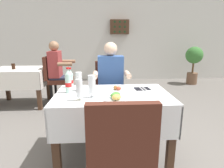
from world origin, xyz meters
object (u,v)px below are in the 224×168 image
(cola_bottle_primary, at_px, (71,79))
(napkin_cutlery_set, at_px, (142,89))
(wall_bottle_rack, at_px, (119,27))
(background_patron, at_px, (59,69))
(chair_far_diner_seat, at_px, (109,90))
(seated_diner_far, at_px, (111,82))
(beer_glass_left, at_px, (79,90))
(chair_near_camera_side, at_px, (119,153))
(beer_glass_middle, at_px, (92,86))
(background_chair_right, at_px, (57,77))
(cola_bottle_secondary, at_px, (68,82))
(beer_glass_right, at_px, (79,81))
(plate_far_diner, at_px, (116,89))
(main_dining_table, at_px, (113,109))
(background_dining_table, at_px, (20,78))
(background_table_tumbler, at_px, (13,66))
(potted_plant_corner, at_px, (194,60))
(plate_near_camera, at_px, (115,97))

(cola_bottle_primary, distance_m, napkin_cutlery_set, 0.85)
(wall_bottle_rack, bearing_deg, background_patron, -123.55)
(chair_far_diner_seat, height_order, seated_diner_far, seated_diner_far)
(seated_diner_far, relative_size, beer_glass_left, 6.14)
(chair_near_camera_side, xyz_separation_m, beer_glass_middle, (-0.21, 0.66, 0.30))
(beer_glass_left, xyz_separation_m, background_chair_right, (-0.68, 1.97, -0.29))
(cola_bottle_secondary, height_order, wall_bottle_rack, wall_bottle_rack)
(beer_glass_right, bearing_deg, plate_far_diner, -1.84)
(plate_far_diner, bearing_deg, napkin_cutlery_set, 8.78)
(chair_far_diner_seat, distance_m, napkin_cutlery_set, 0.74)
(beer_glass_left, relative_size, beer_glass_right, 0.96)
(beer_glass_right, bearing_deg, main_dining_table, -18.73)
(cola_bottle_secondary, height_order, napkin_cutlery_set, cola_bottle_secondary)
(beer_glass_left, bearing_deg, background_patron, 107.82)
(background_dining_table, bearing_deg, plate_far_diner, -43.26)
(chair_near_camera_side, bearing_deg, main_dining_table, 90.00)
(background_chair_right, bearing_deg, background_dining_table, 180.00)
(plate_far_diner, bearing_deg, beer_glass_right, 178.16)
(cola_bottle_secondary, bearing_deg, seated_diner_far, 51.72)
(background_table_tumbler, bearing_deg, background_chair_right, 5.91)
(seated_diner_far, height_order, potted_plant_corner, seated_diner_far)
(plate_far_diner, relative_size, wall_bottle_rack, 0.42)
(main_dining_table, distance_m, background_dining_table, 2.46)
(napkin_cutlery_set, xyz_separation_m, wall_bottle_rack, (0.09, 3.73, 0.89))
(chair_near_camera_side, bearing_deg, beer_glass_right, 112.13)
(chair_near_camera_side, relative_size, cola_bottle_primary, 4.00)
(cola_bottle_secondary, bearing_deg, potted_plant_corner, 46.86)
(beer_glass_right, xyz_separation_m, background_dining_table, (-1.34, 1.64, -0.30))
(chair_near_camera_side, xyz_separation_m, background_patron, (-0.96, 2.54, 0.16))
(chair_near_camera_side, relative_size, background_patron, 0.77)
(plate_far_diner, distance_m, wall_bottle_rack, 3.90)
(background_chair_right, bearing_deg, cola_bottle_primary, -70.63)
(beer_glass_right, xyz_separation_m, background_table_tumbler, (-1.41, 1.56, -0.05))
(background_patron, bearing_deg, cola_bottle_secondary, -74.05)
(background_dining_table, distance_m, potted_plant_corner, 4.50)
(background_chair_right, bearing_deg, plate_near_camera, -62.52)
(chair_near_camera_side, height_order, potted_plant_corner, potted_plant_corner)
(plate_near_camera, distance_m, beer_glass_middle, 0.25)
(chair_far_diner_seat, xyz_separation_m, background_chair_right, (-1.01, 0.99, 0.00))
(potted_plant_corner, bearing_deg, background_patron, -156.86)
(beer_glass_left, distance_m, wall_bottle_rack, 4.24)
(cola_bottle_secondary, distance_m, napkin_cutlery_set, 0.84)
(cola_bottle_secondary, xyz_separation_m, background_patron, (-0.49, 1.71, -0.15))
(plate_near_camera, height_order, wall_bottle_rack, wall_bottle_rack)
(plate_far_diner, xyz_separation_m, beer_glass_left, (-0.37, -0.32, 0.09))
(cola_bottle_secondary, bearing_deg, beer_glass_middle, -34.30)
(chair_far_diner_seat, bearing_deg, napkin_cutlery_set, -60.26)
(beer_glass_middle, bearing_deg, chair_far_diner_seat, 76.76)
(background_patron, bearing_deg, plate_near_camera, -63.65)
(chair_far_diner_seat, bearing_deg, background_patron, 134.20)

